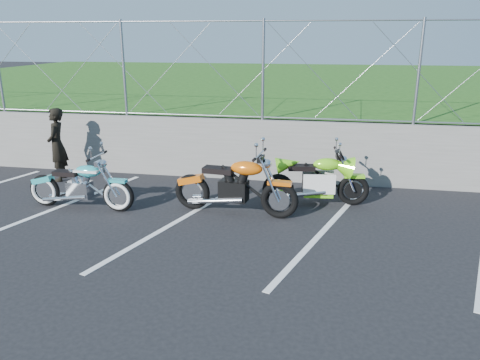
% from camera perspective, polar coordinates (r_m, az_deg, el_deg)
% --- Properties ---
extents(ground, '(90.00, 90.00, 0.00)m').
position_cam_1_polar(ground, '(7.17, -9.37, -7.56)').
color(ground, black).
rests_on(ground, ground).
extents(retaining_wall, '(30.00, 0.22, 1.30)m').
position_cam_1_polar(retaining_wall, '(10.14, -2.93, 3.94)').
color(retaining_wall, '#60605B').
rests_on(retaining_wall, ground).
extents(grass_field, '(30.00, 20.00, 1.30)m').
position_cam_1_polar(grass_field, '(19.87, 3.85, 10.46)').
color(grass_field, '#1F4B14').
rests_on(grass_field, ground).
extents(chain_link_fence, '(28.00, 0.03, 2.00)m').
position_cam_1_polar(chain_link_fence, '(9.90, -3.07, 13.28)').
color(chain_link_fence, gray).
rests_on(chain_link_fence, retaining_wall).
extents(parking_lines, '(18.29, 4.31, 0.01)m').
position_cam_1_polar(parking_lines, '(7.78, 1.52, -5.27)').
color(parking_lines, silver).
rests_on(parking_lines, ground).
extents(cruiser_turquoise, '(2.02, 0.64, 1.00)m').
position_cam_1_polar(cruiser_turquoise, '(8.75, -18.73, -0.83)').
color(cruiser_turquoise, black).
rests_on(cruiser_turquoise, ground).
extents(naked_orange, '(2.22, 0.75, 1.11)m').
position_cam_1_polar(naked_orange, '(8.02, -0.44, -0.96)').
color(naked_orange, black).
rests_on(naked_orange, ground).
extents(sportbike_green, '(1.94, 0.69, 1.00)m').
position_cam_1_polar(sportbike_green, '(8.60, 9.41, -0.23)').
color(sportbike_green, black).
rests_on(sportbike_green, ground).
extents(person_standing, '(0.51, 0.64, 1.54)m').
position_cam_1_polar(person_standing, '(10.60, -21.41, 4.02)').
color(person_standing, black).
rests_on(person_standing, ground).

